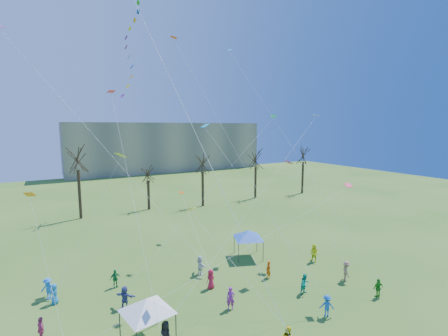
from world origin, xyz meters
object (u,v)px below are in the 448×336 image
distant_building (167,147)px  canopy_tent_blue (248,234)px  big_box_kite (135,46)px  canopy_tent_white (147,305)px

distant_building → canopy_tent_blue: 71.00m
distant_building → big_box_kite: (-27.78, -73.08, 11.76)m
distant_building → canopy_tent_blue: bearing=-102.7°
distant_building → canopy_tent_white: (-28.61, -76.92, -4.94)m
distant_building → canopy_tent_white: 82.22m
distant_building → canopy_tent_blue: size_ratio=16.30×
canopy_tent_blue → distant_building: bearing=77.3°
distant_building → big_box_kite: 79.07m
canopy_tent_blue → canopy_tent_white: bearing=-149.1°
big_box_kite → distant_building: bearing=69.2°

